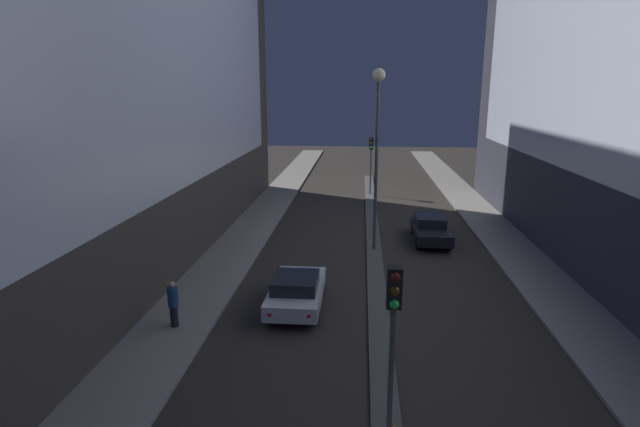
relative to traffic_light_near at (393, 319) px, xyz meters
The scene contains 8 objects.
building_left 19.13m from the traffic_light_near, 130.85° to the left, with size 6.01×34.94×22.64m.
median_strip 16.98m from the traffic_light_near, 90.00° to the left, with size 0.75×40.00×0.10m.
traffic_light_near is the anchor object (origin of this frame).
traffic_light_mid 28.26m from the traffic_light_near, 90.00° to the left, with size 0.32×0.42×4.35m.
street_lamp 14.90m from the traffic_light_near, 90.00° to the left, with size 0.63×0.63×8.86m.
car_left_lane 8.46m from the traffic_light_near, 112.28° to the left, with size 1.90×4.11×1.35m.
car_right_lane 16.93m from the traffic_light_near, 79.49° to the left, with size 1.77×4.39×1.35m.
pedestrian_on_left_sidewalk 9.13m from the traffic_light_near, 142.30° to the left, with size 0.36×0.36×1.62m.
Camera 1 is at (-0.74, -5.42, 8.02)m, focal length 28.00 mm.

